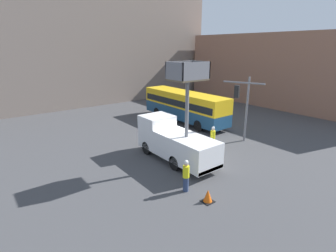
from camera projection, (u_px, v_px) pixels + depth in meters
ground_plane at (172, 155)px, 19.92m from camera, size 120.00×120.00×0.00m
building_backdrop_far at (60, 27)px, 35.67m from camera, size 44.00×10.00×20.82m
building_backdrop_side at (289, 69)px, 36.86m from camera, size 10.00×28.00×9.64m
utility_truck at (175, 139)px, 18.64m from camera, size 2.28×6.79×7.04m
city_bus at (184, 105)px, 28.24m from camera, size 2.56×11.07×3.24m
traffic_light_pole at (243, 101)px, 20.90m from camera, size 3.30×3.05×5.54m
road_worker_near_truck at (186, 176)px, 14.71m from camera, size 0.38×0.38×1.91m
road_worker_directing at (213, 138)px, 20.78m from camera, size 0.38×0.38×1.91m
traffic_cone_near_truck at (208, 196)px, 13.86m from camera, size 0.61×0.61×0.70m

